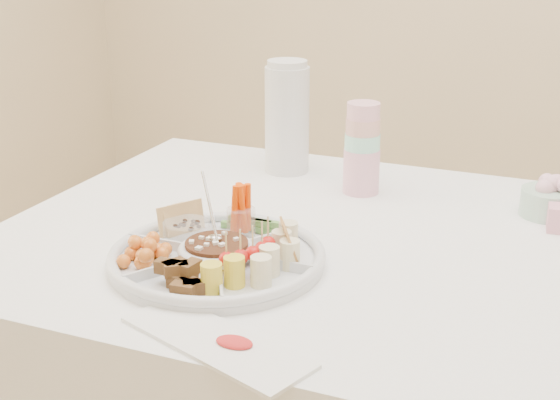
% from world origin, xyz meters
% --- Properties ---
extents(party_tray, '(0.38, 0.38, 0.04)m').
position_xyz_m(party_tray, '(-0.26, -0.21, 0.78)').
color(party_tray, silver).
rests_on(party_tray, dining_table).
extents(bean_dip, '(0.11, 0.11, 0.04)m').
position_xyz_m(bean_dip, '(-0.26, -0.21, 0.79)').
color(bean_dip, '#51341B').
rests_on(bean_dip, party_tray).
extents(tortillas, '(0.11, 0.11, 0.06)m').
position_xyz_m(tortillas, '(-0.14, -0.14, 0.80)').
color(tortillas, tan).
rests_on(tortillas, party_tray).
extents(carrot_cucumber, '(0.11, 0.11, 0.10)m').
position_xyz_m(carrot_cucumber, '(-0.26, -0.08, 0.82)').
color(carrot_cucumber, '#FF4700').
rests_on(carrot_cucumber, party_tray).
extents(pita_raisins, '(0.12, 0.12, 0.07)m').
position_xyz_m(pita_raisins, '(-0.37, -0.14, 0.80)').
color(pita_raisins, tan).
rests_on(pita_raisins, party_tray).
extents(cherries, '(0.11, 0.11, 0.05)m').
position_xyz_m(cherries, '(-0.37, -0.27, 0.79)').
color(cherries, orange).
rests_on(cherries, party_tray).
extents(granola_chunks, '(0.10, 0.10, 0.05)m').
position_xyz_m(granola_chunks, '(-0.26, -0.34, 0.79)').
color(granola_chunks, brown).
rests_on(granola_chunks, party_tray).
extents(banana_tomato, '(0.12, 0.12, 0.09)m').
position_xyz_m(banana_tomato, '(-0.14, -0.27, 0.82)').
color(banana_tomato, '#D7D66C').
rests_on(banana_tomato, party_tray).
extents(cup_stack, '(0.10, 0.10, 0.22)m').
position_xyz_m(cup_stack, '(-0.14, 0.27, 0.87)').
color(cup_stack, silver).
rests_on(cup_stack, dining_table).
extents(thermos, '(0.11, 0.11, 0.28)m').
position_xyz_m(thermos, '(-0.35, 0.35, 0.90)').
color(thermos, silver).
rests_on(thermos, dining_table).
extents(flower_bowl, '(0.12, 0.12, 0.09)m').
position_xyz_m(flower_bowl, '(0.27, 0.28, 0.80)').
color(flower_bowl, silver).
rests_on(flower_bowl, dining_table).
extents(placemat, '(0.33, 0.20, 0.01)m').
position_xyz_m(placemat, '(-0.14, -0.45, 0.76)').
color(placemat, white).
rests_on(placemat, dining_table).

